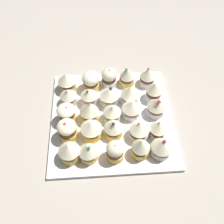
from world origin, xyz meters
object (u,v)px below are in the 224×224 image
(cupcake_6, at_px, (130,95))
(cupcake_12, at_px, (113,112))
(cupcake_19, at_px, (67,130))
(cupcake_21, at_px, (141,147))
(baking_tray, at_px, (112,118))
(cupcake_0, at_px, (148,77))
(cupcake_2, at_px, (110,77))
(cupcake_22, at_px, (114,151))
(cupcake_5, at_px, (154,91))
(cupcake_16, at_px, (139,130))
(cupcake_1, at_px, (127,76))
(cupcake_17, at_px, (115,128))
(cupcake_10, at_px, (157,106))
(cupcake_7, at_px, (109,96))
(cupcake_20, at_px, (162,147))
(cupcake_14, at_px, (67,112))
(cupcake_3, at_px, (91,81))
(cupcake_11, at_px, (131,108))
(cupcake_9, at_px, (68,96))
(cupcake_23, at_px, (88,152))
(cupcake_8, at_px, (89,96))
(cupcake_24, at_px, (69,151))
(cupcake_13, at_px, (89,110))
(cupcake_4, at_px, (67,81))
(cupcake_15, at_px, (158,129))
(cupcake_18, at_px, (91,129))

(cupcake_6, bearing_deg, cupcake_12, 48.68)
(cupcake_19, xyz_separation_m, cupcake_21, (-0.22, 0.08, 0.00))
(baking_tray, height_order, cupcake_0, cupcake_0)
(cupcake_2, bearing_deg, cupcake_22, 88.92)
(cupcake_5, relative_size, cupcake_12, 1.11)
(cupcake_6, xyz_separation_m, cupcake_16, (-0.02, 0.14, -0.00))
(cupcake_1, relative_size, cupcake_17, 1.12)
(cupcake_5, bearing_deg, cupcake_10, 88.11)
(cupcake_2, bearing_deg, cupcake_16, 109.02)
(cupcake_7, bearing_deg, cupcake_20, 124.85)
(cupcake_6, relative_size, cupcake_22, 1.00)
(cupcake_1, bearing_deg, cupcake_14, 34.53)
(cupcake_3, bearing_deg, cupcake_11, 135.44)
(cupcake_10, bearing_deg, cupcake_7, -20.25)
(cupcake_20, distance_m, cupcake_21, 0.06)
(cupcake_21, bearing_deg, cupcake_9, -44.28)
(cupcake_16, relative_size, cupcake_23, 0.93)
(cupcake_16, bearing_deg, cupcake_6, -83.84)
(cupcake_7, bearing_deg, cupcake_8, -3.50)
(cupcake_12, distance_m, cupcake_24, 0.19)
(cupcake_6, distance_m, cupcake_13, 0.15)
(cupcake_0, height_order, cupcake_21, cupcake_21)
(cupcake_4, bearing_deg, cupcake_1, -176.72)
(cupcake_11, distance_m, cupcake_24, 0.25)
(cupcake_15, bearing_deg, cupcake_18, -3.16)
(cupcake_22, height_order, cupcake_23, cupcake_23)
(cupcake_2, height_order, cupcake_17, cupcake_2)
(cupcake_4, height_order, cupcake_10, cupcake_10)
(cupcake_5, distance_m, cupcake_12, 0.17)
(cupcake_2, relative_size, cupcake_23, 0.98)
(cupcake_7, relative_size, cupcake_24, 0.96)
(cupcake_14, bearing_deg, cupcake_0, -154.00)
(cupcake_15, bearing_deg, cupcake_24, 12.22)
(cupcake_1, bearing_deg, cupcake_4, 3.28)
(cupcake_3, distance_m, cupcake_5, 0.23)
(cupcake_9, height_order, cupcake_23, cupcake_23)
(cupcake_4, xyz_separation_m, cupcake_14, (-0.00, 0.13, -0.00))
(cupcake_6, relative_size, cupcake_21, 0.93)
(cupcake_6, xyz_separation_m, cupcake_18, (0.13, 0.13, 0.00))
(cupcake_2, height_order, cupcake_6, same)
(cupcake_2, relative_size, cupcake_5, 0.97)
(cupcake_22, xyz_separation_m, cupcake_24, (0.13, -0.01, 0.00))
(cupcake_10, bearing_deg, cupcake_21, 63.93)
(cupcake_0, relative_size, cupcake_3, 1.04)
(cupcake_2, relative_size, cupcake_14, 1.03)
(baking_tray, height_order, cupcake_12, cupcake_12)
(cupcake_0, xyz_separation_m, cupcake_6, (0.07, 0.08, 0.00))
(cupcake_2, bearing_deg, cupcake_17, 90.71)
(cupcake_0, bearing_deg, cupcake_8, 19.50)
(cupcake_13, bearing_deg, cupcake_5, -162.52)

